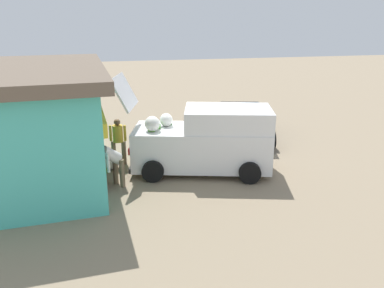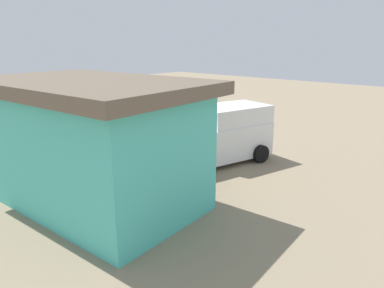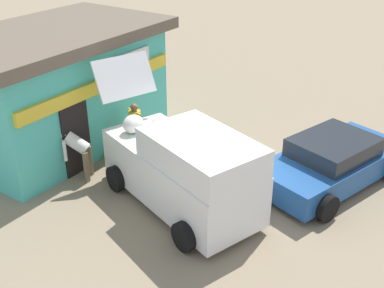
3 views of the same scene
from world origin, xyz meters
name	(u,v)px [view 3 (image 3 of 3)]	position (x,y,z in m)	size (l,w,h in m)	color
ground_plane	(224,184)	(0.00, 0.00, 0.00)	(60.00, 60.00, 0.00)	gray
storefront_bar	(58,87)	(-1.00, 5.27, 1.77)	(6.82, 4.56, 3.46)	#4CC6B7
delivery_van	(184,169)	(-1.40, 0.19, 1.04)	(2.96, 5.11, 3.09)	white
parked_sedan	(331,162)	(1.83, -2.10, 0.61)	(4.55, 2.91, 1.28)	#1E4C8C
vendor_standing	(135,126)	(-0.22, 2.95, 0.92)	(0.40, 0.56, 1.59)	#726047
customer_bending	(78,149)	(-2.09, 3.20, 0.87)	(0.73, 0.78, 1.39)	#726047
unloaded_banana_pile	(118,148)	(-0.61, 3.32, 0.22)	(0.81, 0.84, 0.48)	silver
paint_bucket	(189,135)	(1.40, 2.28, 0.19)	(0.26, 0.26, 0.38)	silver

